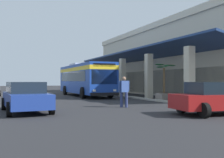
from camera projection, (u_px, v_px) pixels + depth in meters
The scene contains 8 objects.
ground at pixel (130, 94), 31.83m from camera, with size 120.00×120.00×0.00m, color #262628.
curb_strip at pixel (113, 95), 27.77m from camera, with size 32.63×0.50×0.12m, color #9E998E.
plaza_building at pixel (188, 61), 31.48m from camera, with size 27.49×14.80×7.66m.
transit_bus at pixel (85, 78), 26.78m from camera, with size 11.23×2.90×3.34m.
parked_sedan_red at pixel (220, 98), 12.05m from camera, with size 2.82×4.60×1.47m.
parked_sedan_blue at pixel (26, 97), 13.00m from camera, with size 4.51×2.21×1.47m.
pedestrian at pixel (124, 90), 15.28m from camera, with size 0.34×0.71×1.76m.
potted_palm at pixel (164, 92), 21.07m from camera, with size 1.75×1.91×2.88m.
Camera 1 is at (28.60, -6.18, 1.51)m, focal length 42.72 mm.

